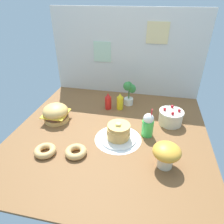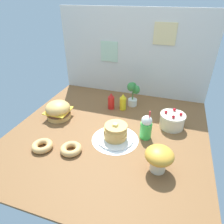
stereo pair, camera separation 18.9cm
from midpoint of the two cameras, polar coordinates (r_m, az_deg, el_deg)
ground_plane at (r=203.73cm, az=-3.24°, el=-6.10°), size 192.60×194.20×2.00cm
back_wall at (r=265.49cm, az=1.96°, el=16.28°), size 192.60×4.20×108.02cm
doily_mat at (r=194.18cm, az=-1.08°, el=-7.75°), size 44.92×44.92×0.40cm
burger at (r=227.11cm, az=-18.04°, el=-0.36°), size 27.07×27.07×19.52cm
pancake_stack at (r=189.76cm, az=-1.05°, el=-6.04°), size 34.71×34.71×17.87cm
layer_cake at (r=218.23cm, az=14.02°, el=-1.49°), size 25.48×25.48×18.58cm
ketchup_bottle at (r=239.15cm, az=-3.36°, el=2.94°), size 7.76×7.76×20.42cm
mustard_bottle at (r=238.23cm, az=0.02°, el=2.88°), size 7.76×7.76×20.42cm
cream_soda_cup at (r=194.02cm, az=7.45°, el=-3.74°), size 11.23×11.23×30.61cm
donut_pink_glaze at (r=189.69cm, az=-21.29°, el=-10.32°), size 18.99×18.99×5.72cm
donut_chocolate at (r=180.90cm, az=-13.30°, el=-11.04°), size 18.99×18.99×5.72cm
potted_plant at (r=245.62cm, az=2.68°, el=5.63°), size 14.94×12.31×31.14cm
mushroom_stool at (r=162.94cm, az=12.03°, el=-11.59°), size 22.46×22.46×21.44cm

